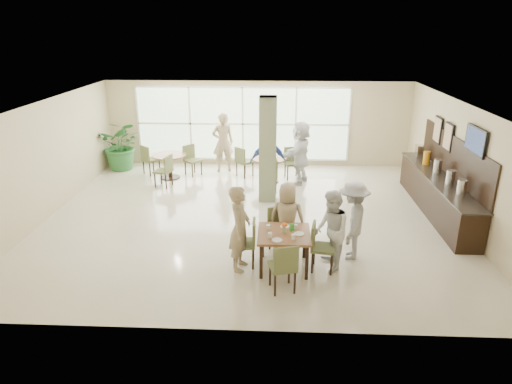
{
  "coord_description": "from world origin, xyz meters",
  "views": [
    {
      "loc": [
        0.62,
        -10.44,
        4.52
      ],
      "look_at": [
        0.2,
        -1.2,
        1.1
      ],
      "focal_mm": 32.0,
      "sensor_mm": 36.0,
      "label": 1
    }
  ],
  "objects_px": {
    "teen_far": "(287,218)",
    "teen_right": "(331,231)",
    "teen_standing": "(353,220)",
    "buffet_counter": "(438,192)",
    "adult_standing": "(223,142)",
    "teen_left": "(240,228)",
    "round_table_left": "(169,160)",
    "round_table_right": "(269,164)",
    "adult_a": "(268,162)",
    "adult_b": "(300,152)",
    "main_table": "(284,237)",
    "potted_plant": "(122,145)"
  },
  "relations": [
    {
      "from": "teen_far",
      "to": "adult_b",
      "type": "relative_size",
      "value": 0.81
    },
    {
      "from": "adult_b",
      "to": "adult_standing",
      "type": "xyz_separation_m",
      "value": [
        -2.42,
        1.04,
        0.01
      ]
    },
    {
      "from": "teen_right",
      "to": "teen_standing",
      "type": "xyz_separation_m",
      "value": [
        0.49,
        0.49,
        0.02
      ]
    },
    {
      "from": "buffet_counter",
      "to": "teen_left",
      "type": "distance_m",
      "value": 5.65
    },
    {
      "from": "main_table",
      "to": "buffet_counter",
      "type": "bearing_deg",
      "value": 37.58
    },
    {
      "from": "teen_left",
      "to": "adult_a",
      "type": "distance_m",
      "value": 4.38
    },
    {
      "from": "buffet_counter",
      "to": "adult_b",
      "type": "distance_m",
      "value": 4.02
    },
    {
      "from": "teen_far",
      "to": "teen_right",
      "type": "height_order",
      "value": "teen_right"
    },
    {
      "from": "main_table",
      "to": "round_table_left",
      "type": "bearing_deg",
      "value": 122.57
    },
    {
      "from": "adult_a",
      "to": "adult_b",
      "type": "height_order",
      "value": "adult_b"
    },
    {
      "from": "buffet_counter",
      "to": "adult_standing",
      "type": "distance_m",
      "value": 6.63
    },
    {
      "from": "round_table_right",
      "to": "teen_right",
      "type": "xyz_separation_m",
      "value": [
        1.29,
        -5.18,
        0.23
      ]
    },
    {
      "from": "teen_far",
      "to": "teen_standing",
      "type": "bearing_deg",
      "value": -177.1
    },
    {
      "from": "round_table_right",
      "to": "buffet_counter",
      "type": "distance_m",
      "value": 4.83
    },
    {
      "from": "teen_left",
      "to": "teen_far",
      "type": "height_order",
      "value": "teen_left"
    },
    {
      "from": "buffet_counter",
      "to": "teen_far",
      "type": "bearing_deg",
      "value": -148.8
    },
    {
      "from": "round_table_left",
      "to": "teen_left",
      "type": "distance_m",
      "value": 6.08
    },
    {
      "from": "main_table",
      "to": "round_table_left",
      "type": "height_order",
      "value": "same"
    },
    {
      "from": "teen_far",
      "to": "teen_left",
      "type": "bearing_deg",
      "value": 48.9
    },
    {
      "from": "buffet_counter",
      "to": "round_table_left",
      "type": "bearing_deg",
      "value": 161.74
    },
    {
      "from": "buffet_counter",
      "to": "adult_b",
      "type": "relative_size",
      "value": 2.5
    },
    {
      "from": "teen_standing",
      "to": "teen_left",
      "type": "bearing_deg",
      "value": -62.45
    },
    {
      "from": "teen_left",
      "to": "teen_right",
      "type": "distance_m",
      "value": 1.75
    },
    {
      "from": "buffet_counter",
      "to": "teen_left",
      "type": "height_order",
      "value": "buffet_counter"
    },
    {
      "from": "round_table_left",
      "to": "teen_right",
      "type": "distance_m",
      "value": 6.96
    },
    {
      "from": "round_table_right",
      "to": "teen_right",
      "type": "height_order",
      "value": "teen_right"
    },
    {
      "from": "round_table_left",
      "to": "potted_plant",
      "type": "xyz_separation_m",
      "value": [
        -1.73,
        0.84,
        0.26
      ]
    },
    {
      "from": "main_table",
      "to": "adult_standing",
      "type": "bearing_deg",
      "value": 106.84
    },
    {
      "from": "adult_standing",
      "to": "adult_a",
      "type": "bearing_deg",
      "value": 112.6
    },
    {
      "from": "teen_left",
      "to": "adult_b",
      "type": "bearing_deg",
      "value": -7.86
    },
    {
      "from": "teen_left",
      "to": "adult_b",
      "type": "height_order",
      "value": "adult_b"
    },
    {
      "from": "buffet_counter",
      "to": "adult_a",
      "type": "bearing_deg",
      "value": 163.04
    },
    {
      "from": "teen_far",
      "to": "adult_b",
      "type": "bearing_deg",
      "value": -85.51
    },
    {
      "from": "main_table",
      "to": "potted_plant",
      "type": "height_order",
      "value": "potted_plant"
    },
    {
      "from": "potted_plant",
      "to": "round_table_right",
      "type": "bearing_deg",
      "value": -12.48
    },
    {
      "from": "teen_standing",
      "to": "adult_b",
      "type": "height_order",
      "value": "adult_b"
    },
    {
      "from": "buffet_counter",
      "to": "adult_b",
      "type": "height_order",
      "value": "buffet_counter"
    },
    {
      "from": "teen_far",
      "to": "round_table_left",
      "type": "bearing_deg",
      "value": -42.89
    },
    {
      "from": "round_table_right",
      "to": "teen_far",
      "type": "height_order",
      "value": "teen_far"
    },
    {
      "from": "teen_standing",
      "to": "buffet_counter",
      "type": "bearing_deg",
      "value": 148.22
    },
    {
      "from": "adult_a",
      "to": "adult_b",
      "type": "xyz_separation_m",
      "value": [
        0.94,
        0.86,
        0.06
      ]
    },
    {
      "from": "potted_plant",
      "to": "teen_far",
      "type": "relative_size",
      "value": 1.07
    },
    {
      "from": "teen_standing",
      "to": "adult_a",
      "type": "height_order",
      "value": "adult_a"
    },
    {
      "from": "main_table",
      "to": "teen_standing",
      "type": "bearing_deg",
      "value": 20.24
    },
    {
      "from": "round_table_right",
      "to": "adult_b",
      "type": "bearing_deg",
      "value": -2.02
    },
    {
      "from": "potted_plant",
      "to": "teen_left",
      "type": "xyz_separation_m",
      "value": [
        4.36,
        -6.32,
        0.03
      ]
    },
    {
      "from": "teen_standing",
      "to": "adult_standing",
      "type": "relative_size",
      "value": 0.86
    },
    {
      "from": "round_table_right",
      "to": "potted_plant",
      "type": "height_order",
      "value": "potted_plant"
    },
    {
      "from": "main_table",
      "to": "round_table_right",
      "type": "distance_m",
      "value": 5.22
    },
    {
      "from": "adult_a",
      "to": "teen_far",
      "type": "bearing_deg",
      "value": -89.35
    }
  ]
}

